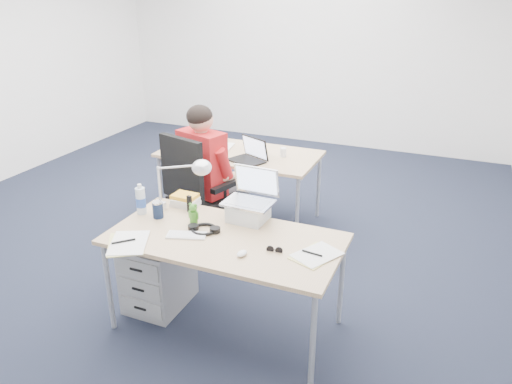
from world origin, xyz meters
TOP-DOWN VIEW (x-y plane):
  - floor at (0.00, 0.00)m, footprint 7.00×7.00m
  - room at (0.00, 0.00)m, footprint 6.02×7.02m
  - desk_near at (0.91, -1.16)m, footprint 1.60×0.80m
  - desk_far at (0.24, 0.54)m, footprint 1.60×0.80m
  - office_chair at (0.21, -0.24)m, footprint 0.90×0.90m
  - seated_person at (0.25, -0.05)m, footprint 0.56×0.81m
  - drawer_pedestal_near at (0.31, -1.11)m, footprint 0.40×0.50m
  - drawer_pedestal_far at (-0.32, 0.51)m, footprint 0.40×0.50m
  - silver_laptop at (0.95, -0.85)m, footprint 0.36×0.29m
  - wireless_keyboard at (0.66, -1.24)m, footprint 0.29×0.19m
  - computer_mouse at (1.12, -1.34)m, footprint 0.07×0.09m
  - headphones at (0.73, -1.13)m, footprint 0.26×0.22m
  - can_koozie at (0.32, -1.07)m, footprint 0.08×0.08m
  - water_bottle at (0.17, -1.06)m, footprint 0.08×0.08m
  - bear_figurine at (0.60, -1.05)m, footprint 0.10×0.09m
  - book_stack at (0.39, -0.81)m, footprint 0.22×0.18m
  - cordless_phone at (0.48, -0.90)m, footprint 0.04×0.03m
  - papers_left at (0.35, -1.50)m, footprint 0.37×0.41m
  - papers_right at (1.55, -1.16)m, footprint 0.32×0.36m
  - sunglasses at (1.29, -1.21)m, footprint 0.11×0.06m
  - desk_lamp at (0.41, -0.95)m, footprint 0.42×0.16m
  - dark_laptop at (0.42, 0.31)m, footprint 0.43×0.43m
  - far_cup at (0.69, 0.60)m, footprint 0.07×0.07m
  - far_papers at (-0.03, 0.59)m, footprint 0.30×0.38m

SIDE VIEW (x-z plane):
  - floor at x=0.00m, z-range 0.00..0.00m
  - drawer_pedestal_near at x=0.31m, z-range 0.00..0.55m
  - drawer_pedestal_far at x=-0.32m, z-range 0.00..0.55m
  - office_chair at x=0.21m, z-range -0.25..0.90m
  - desk_near at x=0.91m, z-range 0.32..1.05m
  - desk_far at x=0.24m, z-range 0.32..1.05m
  - seated_person at x=0.25m, z-range 0.00..1.37m
  - far_papers at x=-0.03m, z-range 0.73..0.74m
  - papers_right at x=1.55m, z-range 0.73..0.74m
  - papers_left at x=0.35m, z-range 0.73..0.74m
  - wireless_keyboard at x=0.66m, z-range 0.73..0.74m
  - sunglasses at x=1.29m, z-range 0.73..0.76m
  - computer_mouse at x=1.12m, z-range 0.73..0.76m
  - headphones at x=0.73m, z-range 0.73..0.77m
  - far_cup at x=0.69m, z-range 0.73..0.82m
  - book_stack at x=0.39m, z-range 0.73..0.82m
  - can_koozie at x=0.32m, z-range 0.73..0.86m
  - cordless_phone at x=0.48m, z-range 0.73..0.86m
  - bear_figurine at x=0.60m, z-range 0.73..0.89m
  - water_bottle at x=0.17m, z-range 0.73..0.97m
  - dark_laptop at x=0.42m, z-range 0.73..0.97m
  - silver_laptop at x=0.95m, z-range 0.73..1.10m
  - desk_lamp at x=0.41m, z-range 0.73..1.20m
  - room at x=0.00m, z-range 0.31..3.12m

